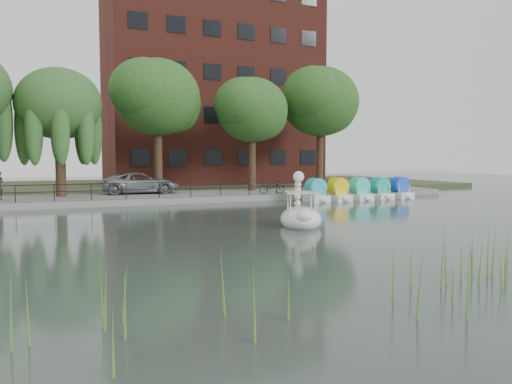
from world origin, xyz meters
TOP-DOWN VIEW (x-y plane):
  - ground_plane at (0.00, 0.00)m, footprint 120.00×120.00m
  - promenade at (0.00, 16.00)m, footprint 40.00×6.00m
  - kerb at (0.00, 13.05)m, footprint 40.00×0.25m
  - land_strip at (0.00, 30.00)m, footprint 60.00×22.00m
  - railing at (0.00, 13.25)m, footprint 32.00×0.05m
  - apartment_building at (7.00, 29.97)m, footprint 20.00×10.07m
  - willow_mid at (-7.50, 17.00)m, footprint 5.32×5.32m
  - broadleaf_center at (-1.00, 18.00)m, footprint 6.00×6.00m
  - broadleaf_right at (6.00, 17.50)m, footprint 5.40×5.40m
  - broadleaf_far at (12.50, 18.50)m, footprint 6.30×6.30m
  - minivan at (-2.38, 17.38)m, footprint 3.09×6.15m
  - bicycle at (5.90, 13.73)m, footprint 1.10×1.82m
  - swan_boat at (1.40, 1.31)m, footprint 2.60×3.16m
  - pedal_boat_row at (11.21, 11.02)m, footprint 7.95×1.70m

SIDE VIEW (x-z plane):
  - ground_plane at x=0.00m, z-range 0.00..0.00m
  - land_strip at x=0.00m, z-range 0.00..0.36m
  - promenade at x=0.00m, z-range 0.00..0.40m
  - kerb at x=0.00m, z-range 0.00..0.40m
  - swan_boat at x=1.40m, z-range -0.65..1.66m
  - pedal_boat_row at x=11.21m, z-range -0.09..1.31m
  - bicycle at x=5.90m, z-range 0.40..1.40m
  - railing at x=0.00m, z-range 0.65..1.65m
  - minivan at x=-2.38m, z-range 0.40..2.07m
  - willow_mid at x=-7.50m, z-range 2.17..10.32m
  - broadleaf_right at x=6.00m, z-range 2.22..10.55m
  - broadleaf_center at x=-1.00m, z-range 2.44..11.69m
  - broadleaf_far at x=12.50m, z-range 2.54..12.25m
  - apartment_building at x=7.00m, z-range 0.36..18.36m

